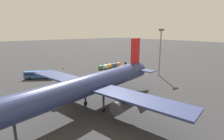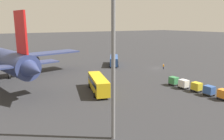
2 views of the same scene
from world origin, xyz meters
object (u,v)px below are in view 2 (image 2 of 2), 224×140
(cargo_cart_blue, at_px, (209,90))
(cargo_cart_green, at_px, (174,81))
(shuttle_bus_far, at_px, (98,83))
(shuttle_bus_near, at_px, (114,60))
(cargo_cart_yellow, at_px, (197,86))
(cargo_cart_orange, at_px, (224,94))
(cargo_cart_white, at_px, (184,84))
(worker_person, at_px, (163,67))

(cargo_cart_blue, xyz_separation_m, cargo_cart_green, (9.22, 0.45, 0.00))
(shuttle_bus_far, xyz_separation_m, cargo_cart_blue, (-14.27, -18.31, -0.83))
(cargo_cart_green, bearing_deg, shuttle_bus_near, -3.24)
(shuttle_bus_near, xyz_separation_m, cargo_cart_yellow, (-35.62, 1.21, -0.69))
(shuttle_bus_far, height_order, cargo_cart_orange, shuttle_bus_far)
(shuttle_bus_near, height_order, cargo_cart_orange, shuttle_bus_near)
(shuttle_bus_far, relative_size, cargo_cart_blue, 5.72)
(cargo_cart_white, distance_m, cargo_cart_green, 3.07)
(cargo_cart_orange, xyz_separation_m, cargo_cart_yellow, (6.14, 0.14, 0.00))
(worker_person, bearing_deg, cargo_cart_green, 142.29)
(shuttle_bus_near, distance_m, cargo_cart_white, 32.60)
(cargo_cart_orange, distance_m, cargo_cart_yellow, 6.15)
(shuttle_bus_near, height_order, cargo_cart_blue, shuttle_bus_near)
(worker_person, height_order, cargo_cart_yellow, cargo_cart_yellow)
(shuttle_bus_far, bearing_deg, worker_person, -53.59)
(shuttle_bus_near, xyz_separation_m, cargo_cart_blue, (-38.69, 1.22, -0.69))
(cargo_cart_white, xyz_separation_m, cargo_cart_green, (3.07, -0.07, 0.00))
(cargo_cart_green, bearing_deg, worker_person, -37.71)
(worker_person, bearing_deg, cargo_cart_orange, 157.98)
(shuttle_bus_far, relative_size, cargo_cart_orange, 5.72)
(shuttle_bus_far, relative_size, cargo_cart_yellow, 5.72)
(shuttle_bus_far, distance_m, worker_person, 31.21)
(shuttle_bus_far, height_order, worker_person, shuttle_bus_far)
(shuttle_bus_near, distance_m, cargo_cart_orange, 41.78)
(worker_person, xyz_separation_m, cargo_cart_white, (-18.16, 11.73, 0.32))
(shuttle_bus_near, bearing_deg, cargo_cart_white, -150.38)
(shuttle_bus_near, bearing_deg, cargo_cart_green, -150.56)
(cargo_cart_blue, height_order, cargo_cart_yellow, same)
(cargo_cart_blue, bearing_deg, cargo_cart_green, 2.79)
(cargo_cart_orange, bearing_deg, shuttle_bus_near, -1.47)
(cargo_cart_orange, relative_size, cargo_cart_green, 1.00)
(shuttle_bus_far, distance_m, cargo_cart_white, 19.58)
(cargo_cart_white, bearing_deg, cargo_cart_blue, -175.19)
(shuttle_bus_far, relative_size, cargo_cart_green, 5.72)
(cargo_cart_white, bearing_deg, shuttle_bus_near, -3.05)
(shuttle_bus_far, distance_m, cargo_cart_yellow, 21.48)
(shuttle_bus_near, height_order, worker_person, shuttle_bus_near)
(cargo_cart_green, bearing_deg, cargo_cart_orange, -177.23)
(shuttle_bus_far, xyz_separation_m, cargo_cart_green, (-5.05, -17.86, -0.83))
(cargo_cart_blue, distance_m, cargo_cart_yellow, 3.07)
(shuttle_bus_near, distance_m, shuttle_bus_far, 31.27)
(shuttle_bus_far, bearing_deg, cargo_cart_orange, -115.58)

